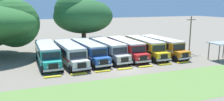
% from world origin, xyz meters
% --- Properties ---
extents(ground_plane, '(220.00, 220.00, 0.00)m').
position_xyz_m(ground_plane, '(0.00, 0.00, 0.00)').
color(ground_plane, slate).
extents(foreground_grass_strip, '(80.00, 8.54, 0.01)m').
position_xyz_m(foreground_grass_strip, '(0.00, -7.19, 0.00)').
color(foreground_grass_strip, olive).
rests_on(foreground_grass_strip, ground_plane).
extents(parked_bus_slot_0, '(2.95, 10.87, 2.82)m').
position_xyz_m(parked_bus_slot_0, '(-9.21, 6.53, 1.58)').
color(parked_bus_slot_0, teal).
rests_on(parked_bus_slot_0, ground_plane).
extents(parked_bus_slot_1, '(3.39, 10.95, 2.82)m').
position_xyz_m(parked_bus_slot_1, '(-6.18, 5.67, 1.58)').
color(parked_bus_slot_1, silver).
rests_on(parked_bus_slot_1, ground_plane).
extents(parked_bus_slot_2, '(3.59, 10.98, 2.82)m').
position_xyz_m(parked_bus_slot_2, '(-3.26, 6.22, 1.58)').
color(parked_bus_slot_2, '#23519E').
rests_on(parked_bus_slot_2, ground_plane).
extents(parked_bus_slot_3, '(3.44, 10.95, 2.82)m').
position_xyz_m(parked_bus_slot_3, '(-0.15, 6.43, 1.58)').
color(parked_bus_slot_3, '#9E9993').
rests_on(parked_bus_slot_3, ground_plane).
extents(parked_bus_slot_4, '(2.90, 10.87, 2.82)m').
position_xyz_m(parked_bus_slot_4, '(2.95, 6.32, 1.58)').
color(parked_bus_slot_4, red).
rests_on(parked_bus_slot_4, ground_plane).
extents(parked_bus_slot_5, '(2.70, 10.84, 2.82)m').
position_xyz_m(parked_bus_slot_5, '(6.27, 6.10, 1.58)').
color(parked_bus_slot_5, yellow).
rests_on(parked_bus_slot_5, ground_plane).
extents(parked_bus_slot_6, '(3.26, 10.93, 2.82)m').
position_xyz_m(parked_bus_slot_6, '(9.32, 5.76, 1.58)').
color(parked_bus_slot_6, orange).
rests_on(parked_bus_slot_6, ground_plane).
extents(curb_wheelstop_0, '(2.00, 0.36, 0.15)m').
position_xyz_m(curb_wheelstop_0, '(-9.26, -0.09, 0.07)').
color(curb_wheelstop_0, yellow).
rests_on(curb_wheelstop_0, ground_plane).
extents(curb_wheelstop_1, '(2.00, 0.36, 0.15)m').
position_xyz_m(curb_wheelstop_1, '(-6.17, -0.09, 0.07)').
color(curb_wheelstop_1, yellow).
rests_on(curb_wheelstop_1, ground_plane).
extents(curb_wheelstop_2, '(2.00, 0.36, 0.15)m').
position_xyz_m(curb_wheelstop_2, '(-3.09, -0.09, 0.07)').
color(curb_wheelstop_2, yellow).
rests_on(curb_wheelstop_2, ground_plane).
extents(curb_wheelstop_3, '(2.00, 0.36, 0.15)m').
position_xyz_m(curb_wheelstop_3, '(0.00, -0.09, 0.07)').
color(curb_wheelstop_3, yellow).
rests_on(curb_wheelstop_3, ground_plane).
extents(curb_wheelstop_4, '(2.00, 0.36, 0.15)m').
position_xyz_m(curb_wheelstop_4, '(3.09, -0.09, 0.07)').
color(curb_wheelstop_4, yellow).
rests_on(curb_wheelstop_4, ground_plane).
extents(curb_wheelstop_5, '(2.00, 0.36, 0.15)m').
position_xyz_m(curb_wheelstop_5, '(6.17, -0.09, 0.07)').
color(curb_wheelstop_5, yellow).
rests_on(curb_wheelstop_5, ground_plane).
extents(curb_wheelstop_6, '(2.00, 0.36, 0.15)m').
position_xyz_m(curb_wheelstop_6, '(9.26, -0.09, 0.07)').
color(curb_wheelstop_6, yellow).
rests_on(curb_wheelstop_6, ground_plane).
extents(broad_shade_tree, '(11.89, 12.13, 10.30)m').
position_xyz_m(broad_shade_tree, '(-1.22, 17.97, 6.24)').
color(broad_shade_tree, brown).
rests_on(broad_shade_tree, ground_plane).
extents(utility_pole, '(1.80, 0.20, 6.41)m').
position_xyz_m(utility_pole, '(14.51, 5.00, 3.44)').
color(utility_pole, brown).
rests_on(utility_pole, ground_plane).
extents(waiting_shelter, '(3.60, 2.60, 2.72)m').
position_xyz_m(waiting_shelter, '(15.75, -0.74, 2.45)').
color(waiting_shelter, brown).
rests_on(waiting_shelter, ground_plane).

